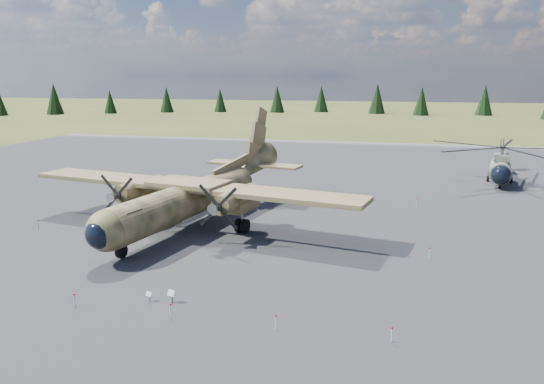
# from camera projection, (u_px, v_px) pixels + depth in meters

# --- Properties ---
(ground) EXTENTS (500.00, 500.00, 0.00)m
(ground) POSITION_uv_depth(u_px,v_px,m) (217.00, 243.00, 42.75)
(ground) COLOR brown
(ground) RESTS_ON ground
(apron) EXTENTS (120.00, 120.00, 0.04)m
(apron) POSITION_uv_depth(u_px,v_px,m) (250.00, 212.00, 52.25)
(apron) COLOR #58585C
(apron) RESTS_ON ground
(transport_plane) EXTENTS (32.00, 28.76, 10.55)m
(transport_plane) POSITION_uv_depth(u_px,v_px,m) (196.00, 192.00, 47.41)
(transport_plane) COLOR #3D4022
(transport_plane) RESTS_ON ground
(helicopter_near) EXTENTS (21.49, 23.36, 4.79)m
(helicopter_near) POSITION_uv_depth(u_px,v_px,m) (502.00, 157.00, 65.13)
(helicopter_near) COLOR gray
(helicopter_near) RESTS_ON ground
(info_placard_left) EXTENTS (0.42, 0.26, 0.62)m
(info_placard_left) POSITION_uv_depth(u_px,v_px,m) (149.00, 295.00, 31.52)
(info_placard_left) COLOR gray
(info_placard_left) RESTS_ON ground
(info_placard_right) EXTENTS (0.55, 0.37, 0.80)m
(info_placard_right) POSITION_uv_depth(u_px,v_px,m) (171.00, 294.00, 31.32)
(info_placard_right) COLOR gray
(info_placard_right) RESTS_ON ground
(barrier_fence) EXTENTS (33.12, 29.62, 0.85)m
(barrier_fence) POSITION_uv_depth(u_px,v_px,m) (211.00, 237.00, 42.67)
(barrier_fence) COLOR silver
(barrier_fence) RESTS_ON ground
(treeline) EXTENTS (335.62, 327.54, 10.76)m
(treeline) POSITION_uv_depth(u_px,v_px,m) (173.00, 167.00, 50.57)
(treeline) COLOR black
(treeline) RESTS_ON ground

